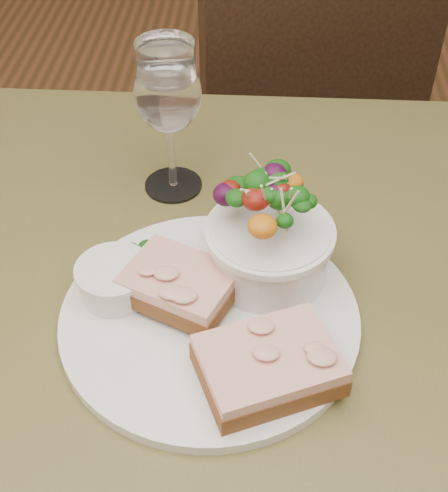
# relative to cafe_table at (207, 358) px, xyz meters

# --- Properties ---
(cafe_table) EXTENTS (0.80, 0.80, 0.75)m
(cafe_table) POSITION_rel_cafe_table_xyz_m (0.00, 0.00, 0.00)
(cafe_table) COLOR #4B4720
(cafe_table) RESTS_ON ground
(chair_far) EXTENTS (0.54, 0.54, 0.90)m
(chair_far) POSITION_rel_cafe_table_xyz_m (0.10, 0.74, -0.36)
(chair_far) COLOR black
(chair_far) RESTS_ON ground
(dinner_plate) EXTENTS (0.30, 0.30, 0.01)m
(dinner_plate) POSITION_rel_cafe_table_xyz_m (0.01, -0.03, 0.11)
(dinner_plate) COLOR white
(dinner_plate) RESTS_ON cafe_table
(sandwich_front) EXTENTS (0.14, 0.13, 0.03)m
(sandwich_front) POSITION_rel_cafe_table_xyz_m (0.06, -0.11, 0.13)
(sandwich_front) COLOR #4F2D15
(sandwich_front) RESTS_ON dinner_plate
(sandwich_back) EXTENTS (0.13, 0.11, 0.03)m
(sandwich_back) POSITION_rel_cafe_table_xyz_m (-0.02, -0.02, 0.14)
(sandwich_back) COLOR #4F2D15
(sandwich_back) RESTS_ON dinner_plate
(ramekin) EXTENTS (0.07, 0.07, 0.04)m
(ramekin) POSITION_rel_cafe_table_xyz_m (-0.09, -0.01, 0.13)
(ramekin) COLOR silver
(ramekin) RESTS_ON dinner_plate
(salad_bowl) EXTENTS (0.12, 0.12, 0.13)m
(salad_bowl) POSITION_rel_cafe_table_xyz_m (0.06, 0.03, 0.17)
(salad_bowl) COLOR white
(salad_bowl) RESTS_ON dinner_plate
(garnish) EXTENTS (0.05, 0.04, 0.02)m
(garnish) POSITION_rel_cafe_table_xyz_m (-0.08, 0.04, 0.12)
(garnish) COLOR #0B3509
(garnish) RESTS_ON dinner_plate
(wine_glass) EXTENTS (0.08, 0.08, 0.18)m
(wine_glass) POSITION_rel_cafe_table_xyz_m (-0.05, 0.18, 0.22)
(wine_glass) COLOR white
(wine_glass) RESTS_ON cafe_table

